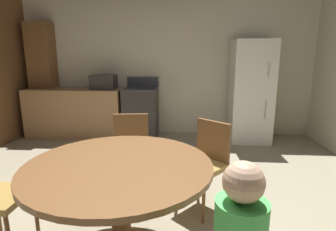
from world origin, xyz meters
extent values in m
plane|color=gray|center=(0.00, 0.00, 0.00)|extent=(14.00, 14.00, 0.00)
cube|color=beige|center=(0.00, 3.16, 1.35)|extent=(5.74, 0.12, 2.70)
cube|color=#9E754C|center=(-1.68, 2.76, 0.45)|extent=(1.77, 0.60, 0.90)
cube|color=brown|center=(-2.35, 2.94, 1.05)|extent=(0.44, 0.36, 2.10)
cube|color=#2D2B28|center=(-0.45, 2.76, 0.45)|extent=(0.60, 0.60, 0.90)
cube|color=#38383D|center=(-0.45, 2.76, 0.91)|extent=(0.60, 0.60, 0.02)
cube|color=#38383D|center=(-0.45, 3.04, 1.01)|extent=(0.60, 0.04, 0.18)
cube|color=white|center=(1.51, 2.71, 0.88)|extent=(0.68, 0.66, 1.76)
cylinder|color=#B2B2B7|center=(1.69, 2.37, 1.28)|extent=(0.02, 0.02, 0.22)
cylinder|color=#B2B2B7|center=(1.69, 2.37, 0.63)|extent=(0.02, 0.02, 0.30)
cube|color=#2D2B28|center=(-1.12, 2.76, 1.03)|extent=(0.44, 0.32, 0.26)
cylinder|color=brown|center=(-0.07, -0.30, 0.36)|extent=(0.14, 0.14, 0.72)
cylinder|color=brown|center=(-0.07, -0.30, 0.74)|extent=(1.32, 1.32, 0.04)
cylinder|color=brown|center=(-0.84, -0.12, 0.21)|extent=(0.03, 0.03, 0.43)
cylinder|color=brown|center=(0.56, 0.17, 0.21)|extent=(0.03, 0.03, 0.43)
cylinder|color=brown|center=(0.31, 0.39, 0.21)|extent=(0.03, 0.03, 0.43)
cylinder|color=brown|center=(0.79, 0.42, 0.21)|extent=(0.03, 0.03, 0.43)
cylinder|color=brown|center=(0.53, 0.65, 0.21)|extent=(0.03, 0.03, 0.43)
cube|color=#A37F3D|center=(0.55, 0.41, 0.45)|extent=(0.56, 0.56, 0.05)
cube|color=brown|center=(0.67, 0.54, 0.66)|extent=(0.31, 0.28, 0.42)
cylinder|color=brown|center=(0.00, 0.49, 0.21)|extent=(0.03, 0.03, 0.43)
cylinder|color=brown|center=(-0.34, 0.44, 0.21)|extent=(0.03, 0.03, 0.43)
cylinder|color=brown|center=(-0.05, 0.82, 0.21)|extent=(0.03, 0.03, 0.43)
cylinder|color=brown|center=(-0.39, 0.78, 0.21)|extent=(0.03, 0.03, 0.43)
cube|color=#A37F3D|center=(-0.19, 0.63, 0.45)|extent=(0.45, 0.45, 0.05)
cube|color=brown|center=(-0.22, 0.81, 0.66)|extent=(0.38, 0.09, 0.42)
sphere|color=#D6A884|center=(0.63, -1.03, 1.00)|extent=(0.17, 0.17, 0.17)
camera|label=1|loc=(0.40, -2.02, 1.49)|focal=28.51mm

